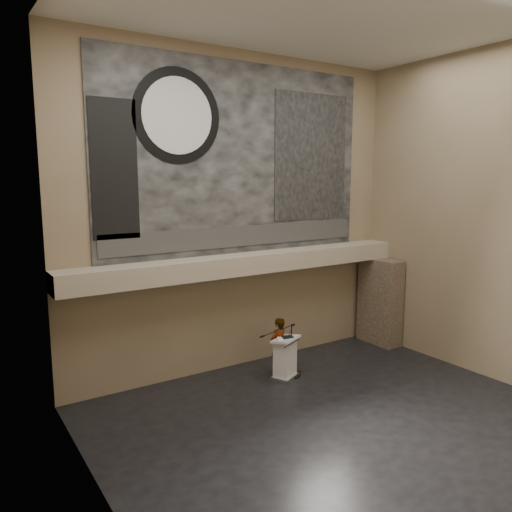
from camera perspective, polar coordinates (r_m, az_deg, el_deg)
floor at (r=11.56m, az=9.16°, el=-18.06°), size 10.00×10.00×0.00m
ceiling at (r=10.79m, az=10.43°, el=26.46°), size 10.00×10.00×0.00m
wall_back at (r=13.54m, az=-1.86°, el=4.84°), size 10.00×0.02×8.50m
wall_left at (r=7.87m, az=-18.06°, el=1.32°), size 0.02×8.00×8.50m
wall_right at (r=14.22m, az=24.75°, el=4.22°), size 0.02×8.00×8.50m
soffit at (r=13.36m, az=-0.94°, el=-0.83°), size 10.00×0.80×0.50m
sprinkler_left at (r=12.61m, az=-6.98°, el=-2.80°), size 0.04×0.04×0.06m
sprinkler_right at (r=14.46m, az=5.56°, el=-1.24°), size 0.04×0.04×0.06m
banner at (r=13.48m, az=-1.82°, el=10.99°), size 8.00×0.05×5.00m
banner_text_strip at (r=13.54m, az=-1.69°, el=2.29°), size 7.76×0.02×0.55m
banner_clock_rim at (r=12.68m, az=-8.98°, el=15.54°), size 2.30×0.02×2.30m
banner_clock_face at (r=12.66m, az=-8.94°, el=15.55°), size 1.84×0.02×1.84m
banner_building_print at (r=14.85m, az=6.35°, el=11.15°), size 2.60×0.02×3.60m
banner_brick_print at (r=12.03m, az=-15.88°, el=9.45°), size 1.10×0.02×3.20m
stone_pier at (r=16.29m, az=13.98°, el=-5.04°), size 0.60×1.40×2.70m
lectern at (r=13.35m, az=3.34°, el=-11.54°), size 0.89×0.78×1.14m
binder at (r=13.15m, az=3.66°, el=-9.25°), size 0.35×0.32×0.04m
papers at (r=13.08m, az=3.03°, el=-9.42°), size 0.33×0.38×0.00m
speaker_person at (r=13.51m, az=2.56°, el=-10.26°), size 0.63×0.48×1.56m
mic_stand at (r=13.60m, az=3.91°, el=-12.68°), size 1.48×0.62×1.42m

